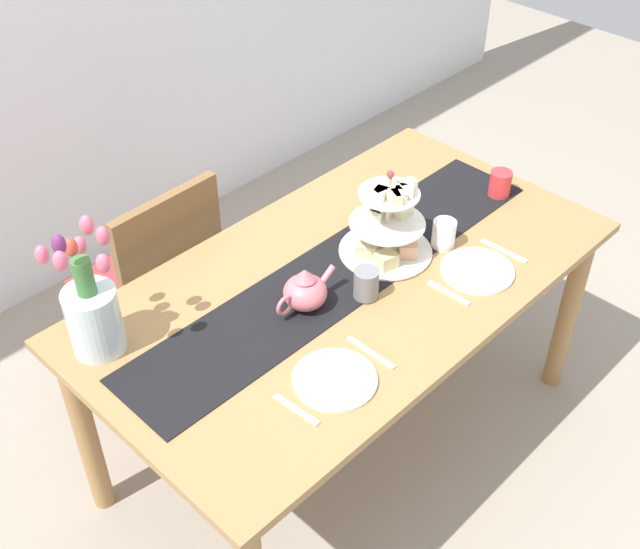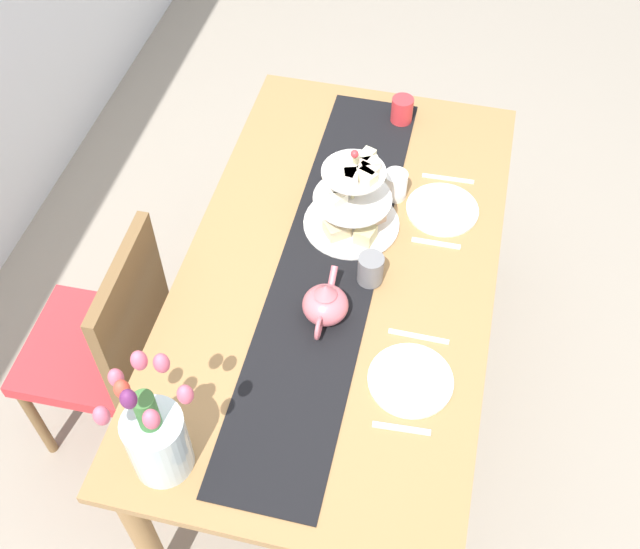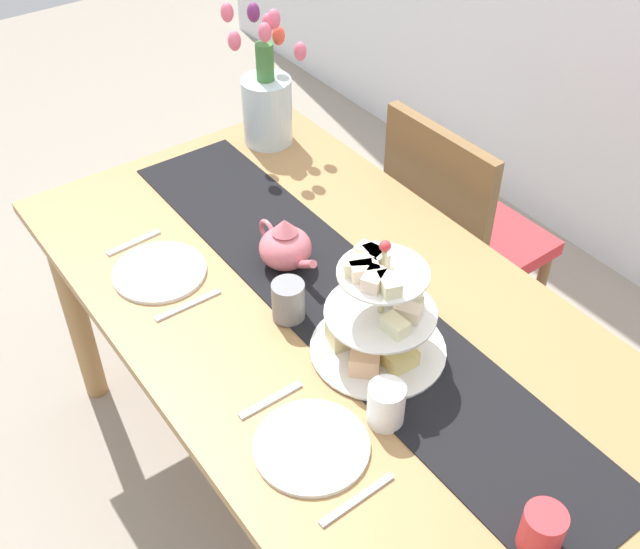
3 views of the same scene
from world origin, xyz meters
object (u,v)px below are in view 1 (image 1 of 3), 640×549
mug_white_text (444,234)px  knife_left (371,352)px  dining_table (348,302)px  teapot (305,291)px  fork_right (449,293)px  mug_grey (366,283)px  dinner_plate_right (477,271)px  chair_left (156,279)px  tiered_cake_stand (387,228)px  knife_right (504,251)px  fork_left (296,410)px  dinner_plate_left (335,379)px  tulip_vase (92,311)px  mug_orange (500,184)px

mug_white_text → knife_left: bearing=-163.2°
dining_table → teapot: size_ratio=7.12×
teapot → fork_right: (0.34, -0.27, -0.06)m
mug_grey → dinner_plate_right: bearing=-27.4°
mug_white_text → chair_left: bearing=126.5°
knife_left → fork_right: 0.35m
mug_white_text → fork_right: bearing=-137.6°
tiered_cake_stand → knife_left: 0.47m
knife_right → fork_right: bearing=180.0°
dining_table → mug_grey: bearing=-107.0°
knife_right → fork_left: bearing=180.0°
knife_left → fork_right: bearing=0.0°
mug_grey → fork_left: bearing=-159.5°
fork_left → mug_white_text: mug_white_text is taller
dinner_plate_right → mug_grey: size_ratio=2.42×
dinner_plate_right → fork_right: (-0.14, 0.00, -0.00)m
tiered_cake_stand → dinner_plate_left: (-0.52, -0.27, -0.10)m
tulip_vase → dinner_plate_left: tulip_vase is taller
dining_table → fork_right: 0.33m
knife_right → mug_orange: mug_orange is taller
teapot → dinner_plate_right: bearing=-28.8°
knife_left → mug_orange: mug_orange is taller
dining_table → tulip_vase: tulip_vase is taller
mug_grey → mug_orange: 0.73m
mug_grey → mug_white_text: bearing=-1.7°
knife_left → chair_left: bearing=93.8°
chair_left → knife_left: 1.00m
chair_left → fork_left: (-0.23, -0.96, 0.26)m
teapot → fork_left: bearing=-138.0°
tiered_cake_stand → dinner_plate_right: bearing=-64.8°
teapot → dinner_plate_left: (-0.15, -0.27, -0.05)m
teapot → fork_right: size_ratio=1.59×
tiered_cake_stand → mug_orange: bearing=-7.4°
fork_right → mug_grey: 0.26m
fork_left → fork_right: same height
fork_left → tulip_vase: bearing=111.7°
dinner_plate_left → mug_orange: bearing=10.8°
tiered_cake_stand → mug_white_text: tiered_cake_stand is taller
chair_left → knife_right: bearing=-53.6°
teapot → knife_left: bearing=-92.0°
chair_left → fork_right: 1.08m
tulip_vase → dinner_plate_left: (0.37, -0.56, -0.13)m
dinner_plate_left → dinner_plate_right: same height
knife_right → knife_left: bearing=180.0°
tiered_cake_stand → dinner_plate_left: tiered_cake_stand is taller
dining_table → dinner_plate_left: bearing=-141.9°
tiered_cake_stand → knife_right: 0.39m
fork_right → mug_white_text: 0.24m
knife_right → mug_grey: 0.51m
chair_left → dinner_plate_left: 1.00m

